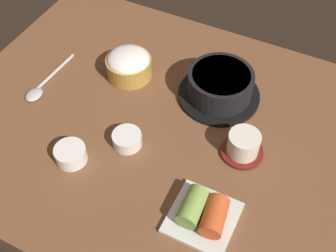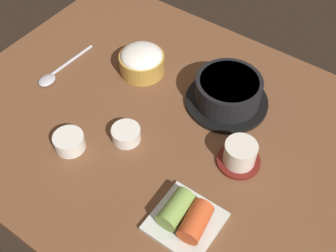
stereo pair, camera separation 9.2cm
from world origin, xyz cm
name	(u,v)px [view 2 (the right image)]	position (x,y,z in cm)	size (l,w,h in cm)	color
dining_table	(166,128)	(0.00, 0.00, 1.00)	(100.00, 76.00, 2.00)	brown
stone_pot	(228,92)	(7.69, 13.86, 5.58)	(19.48, 19.48, 7.28)	black
rice_bowl	(142,61)	(-15.17, 10.95, 5.48)	(11.23, 11.23, 6.94)	#B78C38
tea_cup_with_saucer	(240,155)	(18.41, 0.54, 4.77)	(9.22, 9.22, 5.81)	maroon
banchan_cup_center	(126,134)	(-4.81, -8.21, 3.68)	(6.40, 6.40, 3.11)	white
kimchi_plate	(186,218)	(17.11, -17.59, 4.19)	(12.54, 12.54, 5.30)	silver
side_bowl_near	(69,141)	(-13.32, -17.03, 3.89)	(6.68, 6.68, 3.53)	white
spoon	(54,74)	(-31.95, -3.21, 2.62)	(3.60, 18.52, 1.35)	#B7B7BC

